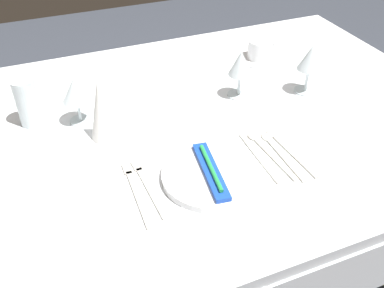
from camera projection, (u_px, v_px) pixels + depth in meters
The scene contains 17 objects.
ground_plane at pixel (174, 280), 1.68m from camera, with size 6.00×6.00×0.00m, color #383D47.
dining_table at pixel (169, 148), 1.28m from camera, with size 1.80×1.11×0.74m.
dinner_plate at pixel (211, 175), 1.04m from camera, with size 0.24×0.24×0.02m, color white.
toothbrush_package at pixel (211, 170), 1.03m from camera, with size 0.06×0.21×0.02m.
fork_outer at pixel (147, 185), 1.03m from camera, with size 0.03×0.22×0.00m.
fork_inner at pixel (136, 191), 1.01m from camera, with size 0.03×0.23×0.00m.
dinner_knife at pixel (260, 158), 1.11m from camera, with size 0.02×0.21×0.00m.
spoon_soup at pixel (266, 149), 1.14m from camera, with size 0.03×0.22×0.01m.
spoon_dessert at pixel (277, 150), 1.14m from camera, with size 0.03×0.21×0.01m.
spoon_tea at pixel (285, 146), 1.15m from camera, with size 0.03×0.22×0.01m.
saucer_left at pixel (258, 59), 1.55m from camera, with size 0.14×0.14×0.01m, color white.
coffee_cup_left at pixel (260, 49), 1.53m from camera, with size 0.10×0.08×0.07m.
wine_glass_centre at pixel (310, 60), 1.31m from camera, with size 0.08×0.08×0.16m.
wine_glass_left at pixel (75, 92), 1.18m from camera, with size 0.08×0.08×0.14m.
wine_glass_right at pixel (240, 65), 1.29m from camera, with size 0.07×0.07×0.15m.
drink_tumbler at pixel (27, 102), 1.20m from camera, with size 0.06×0.06×0.14m.
napkin_folded at pixel (101, 110), 1.13m from camera, with size 0.07×0.07×0.18m, color white.
Camera 1 is at (-0.32, -0.96, 1.45)m, focal length 40.29 mm.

